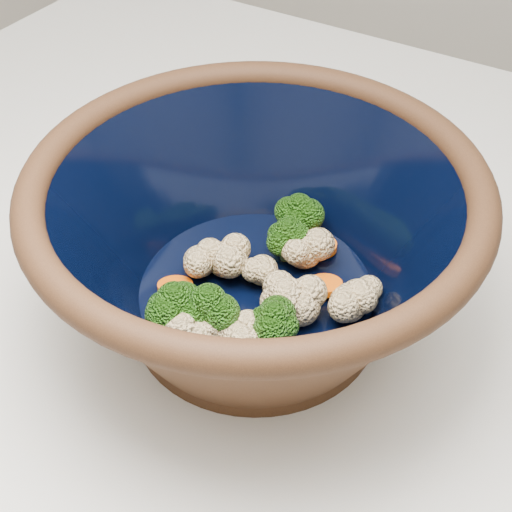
# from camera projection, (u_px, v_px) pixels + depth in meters

# --- Properties ---
(mixing_bowl) EXTENTS (0.37, 0.37, 0.16)m
(mixing_bowl) POSITION_uv_depth(u_px,v_px,m) (256.00, 242.00, 0.58)
(mixing_bowl) COLOR black
(mixing_bowl) RESTS_ON counter
(vegetable_pile) EXTENTS (0.17, 0.20, 0.05)m
(vegetable_pile) POSITION_uv_depth(u_px,v_px,m) (256.00, 284.00, 0.58)
(vegetable_pile) COLOR #608442
(vegetable_pile) RESTS_ON mixing_bowl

